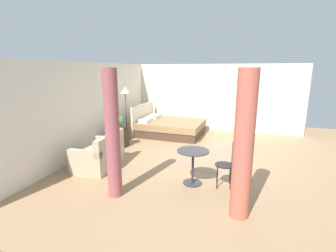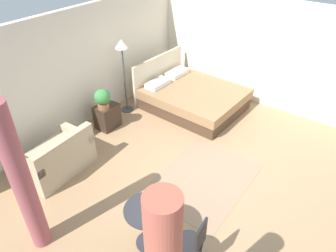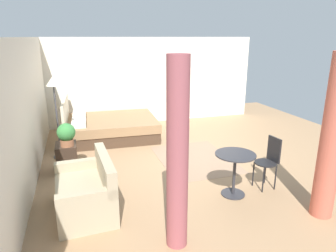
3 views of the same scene
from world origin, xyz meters
The scene contains 13 objects.
ground_plane centered at (0.00, 0.00, -0.01)m, with size 9.00×9.27×0.02m, color #9E7A56.
wall_back centered at (0.00, 3.14, 1.26)m, with size 9.00×0.12×2.52m, color silver.
wall_right centered at (3.00, 0.00, 1.26)m, with size 0.12×6.27×2.52m, color silver.
area_rug centered at (-0.24, -0.05, 0.00)m, with size 1.98×1.49×0.01m, color #93755B.
bed centered at (1.78, 1.52, 0.27)m, with size 1.90×2.33×1.06m.
couch centered at (-1.63, 2.23, 0.30)m, with size 1.30×0.86×0.84m.
nightstand centered at (-0.06, 2.54, 0.27)m, with size 0.49×0.38×0.55m.
potted_plant centered at (-0.16, 2.51, 0.79)m, with size 0.34×0.34×0.44m.
floor_lamp centered at (0.73, 2.70, 1.44)m, with size 0.30×0.30×1.76m.
balcony_table centered at (-1.85, -0.09, 0.51)m, with size 0.65×0.65×0.72m.
cafe_chair_near_window centered at (-1.77, -0.80, 0.54)m, with size 0.41×0.41×0.90m.
curtain_left centered at (-2.75, -1.05, 1.18)m, with size 0.31×0.31×2.36m.
curtain_right centered at (-2.75, 1.20, 1.18)m, with size 0.26×0.26×2.36m.
Camera 3 is at (-5.85, 2.27, 2.53)m, focal length 32.37 mm.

